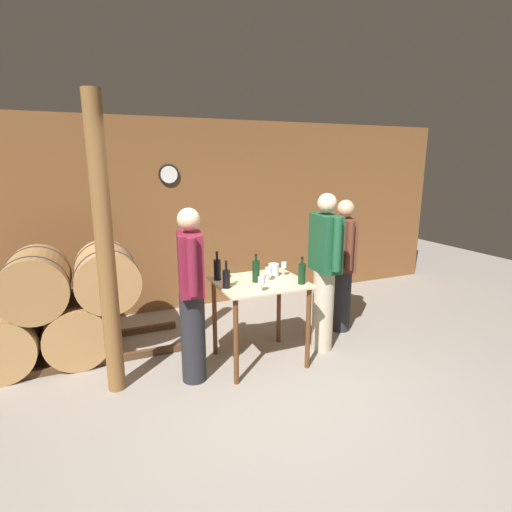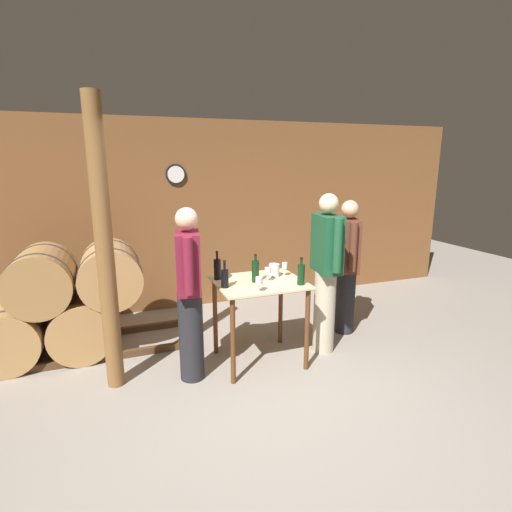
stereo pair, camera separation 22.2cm
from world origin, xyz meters
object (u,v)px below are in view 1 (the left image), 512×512
at_px(wine_bottle_left, 217,269).
at_px(person_host, 324,269).
at_px(wine_bottle_right, 302,273).
at_px(ice_bucket, 274,270).
at_px(wine_bottle_center, 256,271).
at_px(wine_glass_near_left, 262,281).
at_px(wooden_post, 105,251).
at_px(wine_bottle_far_left, 226,278).
at_px(wine_glass_near_right, 284,266).
at_px(person_visitor_with_scarf, 191,293).
at_px(person_visitor_bearded, 343,263).
at_px(wine_glass_near_center, 268,271).

bearing_deg(wine_bottle_left, person_host, -11.94).
bearing_deg(wine_bottle_right, ice_bucket, 111.04).
distance_m(wine_bottle_center, wine_glass_near_left, 0.32).
relative_size(wooden_post, wine_bottle_far_left, 9.69).
bearing_deg(wine_bottle_left, wine_bottle_right, -32.44).
height_order(wine_glass_near_right, person_visitor_with_scarf, person_visitor_with_scarf).
relative_size(wine_bottle_center, ice_bucket, 2.13).
bearing_deg(person_visitor_with_scarf, person_visitor_bearded, 12.36).
bearing_deg(person_visitor_with_scarf, person_host, 2.94).
distance_m(wooden_post, ice_bucket, 1.74).
bearing_deg(wine_bottle_center, wine_bottle_left, 146.51).
xyz_separation_m(wine_bottle_left, person_visitor_bearded, (1.68, 0.12, -0.13)).
bearing_deg(person_host, wine_glass_near_center, -179.29).
bearing_deg(wooden_post, person_visitor_bearded, 6.42).
distance_m(wine_bottle_left, ice_bucket, 0.62).
height_order(wine_glass_near_center, person_host, person_host).
bearing_deg(wine_glass_near_right, wooden_post, -178.44).
bearing_deg(person_host, wine_bottle_left, 168.06).
relative_size(wine_bottle_right, wine_glass_near_center, 1.91).
xyz_separation_m(wooden_post, person_visitor_with_scarf, (0.73, -0.14, -0.44)).
distance_m(wine_bottle_right, person_host, 0.48).
xyz_separation_m(wine_bottle_far_left, wine_bottle_right, (0.75, -0.17, 0.01)).
bearing_deg(wine_glass_near_center, wine_bottle_right, -38.85).
bearing_deg(wooden_post, wine_glass_near_center, -2.42).
height_order(wine_bottle_center, person_visitor_bearded, person_visitor_bearded).
height_order(wine_glass_near_right, person_visitor_bearded, person_visitor_bearded).
bearing_deg(person_visitor_bearded, wine_bottle_center, -165.26).
xyz_separation_m(wine_bottle_far_left, person_visitor_with_scarf, (-0.36, -0.02, -0.09)).
relative_size(wooden_post, ice_bucket, 19.32).
xyz_separation_m(wine_bottle_far_left, wine_glass_near_right, (0.72, 0.16, 0.01)).
bearing_deg(wine_glass_near_left, wooden_post, 165.45).
height_order(wine_bottle_center, wine_bottle_right, wine_bottle_center).
distance_m(wine_bottle_left, person_host, 1.19).
bearing_deg(wooden_post, wine_glass_near_left, -14.55).
relative_size(wine_bottle_far_left, wine_bottle_right, 0.98).
relative_size(wine_glass_near_left, wine_glass_near_right, 0.95).
relative_size(wine_bottle_far_left, wine_bottle_center, 0.94).
bearing_deg(wine_bottle_center, person_visitor_bearded, 14.74).
relative_size(person_host, person_visitor_bearded, 1.07).
distance_m(wine_glass_near_center, ice_bucket, 0.20).
bearing_deg(person_host, wine_glass_near_right, 166.72).
bearing_deg(wine_bottle_left, wine_glass_near_right, -11.08).
distance_m(wine_bottle_far_left, wine_bottle_center, 0.36).
height_order(wooden_post, wine_bottle_right, wooden_post).
distance_m(wine_glass_near_left, person_visitor_with_scarf, 0.68).
relative_size(wine_bottle_left, wine_bottle_center, 1.03).
bearing_deg(person_host, wine_bottle_far_left, -177.35).
xyz_separation_m(wine_bottle_far_left, ice_bucket, (0.61, 0.19, -0.03)).
height_order(wine_glass_near_left, person_visitor_bearded, person_visitor_bearded).
height_order(wine_bottle_center, person_host, person_host).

